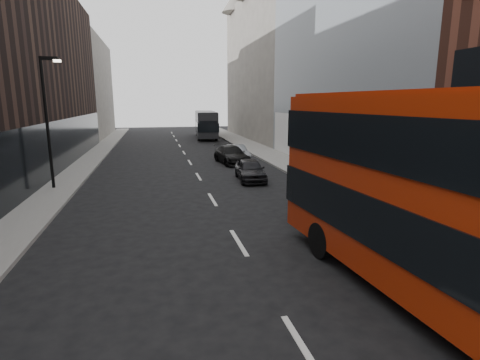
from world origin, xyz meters
TOP-DOWN VIEW (x-y plane):
  - sidewalk_right at (7.50, 25.00)m, footprint 3.00×80.00m
  - sidewalk_left at (-8.00, 25.00)m, footprint 2.00×80.00m
  - building_modern_block at (11.47, 21.00)m, footprint 5.03×22.00m
  - building_victorian at (11.38, 44.00)m, footprint 6.50×24.00m
  - building_left_mid at (-11.50, 30.00)m, footprint 5.00×24.00m
  - building_left_far at (-11.50, 52.00)m, footprint 5.00×20.00m
  - street_lamp at (-8.22, 18.00)m, footprint 1.06×0.22m
  - red_bus at (3.82, 2.28)m, footprint 3.87×12.80m
  - grey_bus at (4.09, 46.10)m, footprint 3.44×11.13m
  - car_a at (3.03, 18.14)m, footprint 1.86×4.05m
  - car_b at (3.88, 26.00)m, footprint 1.63×4.07m
  - car_c at (3.21, 24.84)m, footprint 2.46×4.96m

SIDE VIEW (x-z plane):
  - sidewalk_right at x=7.50m, z-range 0.00..0.15m
  - sidewalk_left at x=-8.00m, z-range 0.00..0.15m
  - car_b at x=3.88m, z-range 0.00..1.32m
  - car_a at x=3.03m, z-range 0.00..1.35m
  - car_c at x=3.21m, z-range 0.00..1.39m
  - grey_bus at x=4.09m, z-range 0.13..3.67m
  - red_bus at x=3.82m, z-range 0.28..5.38m
  - street_lamp at x=-8.22m, z-range 0.68..7.68m
  - building_left_far at x=-11.50m, z-range 0.00..13.00m
  - building_left_mid at x=-11.50m, z-range 0.00..14.00m
  - building_victorian at x=11.38m, z-range -0.84..20.16m
  - building_modern_block at x=11.47m, z-range -0.10..19.90m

